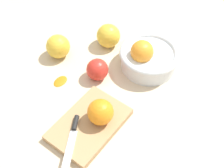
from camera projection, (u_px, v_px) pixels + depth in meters
name	position (u px, v px, depth m)	size (l,w,h in m)	color
ground_plane	(103.00, 94.00, 0.94)	(2.40, 2.40, 0.00)	beige
bowl	(148.00, 57.00, 0.99)	(0.20, 0.20, 0.11)	silver
cutting_board	(89.00, 124.00, 0.86)	(0.22, 0.15, 0.02)	tan
orange_on_board	(100.00, 112.00, 0.83)	(0.07, 0.07, 0.07)	orange
knife	(73.00, 134.00, 0.82)	(0.15, 0.07, 0.01)	silver
apple_front_left	(97.00, 70.00, 0.96)	(0.07, 0.07, 0.07)	red
apple_front_left_2	(58.00, 46.00, 1.02)	(0.08, 0.08, 0.08)	gold
apple_front_left_3	(108.00, 36.00, 1.05)	(0.08, 0.08, 0.08)	gold
citrus_peel	(60.00, 81.00, 0.97)	(0.05, 0.04, 0.01)	orange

